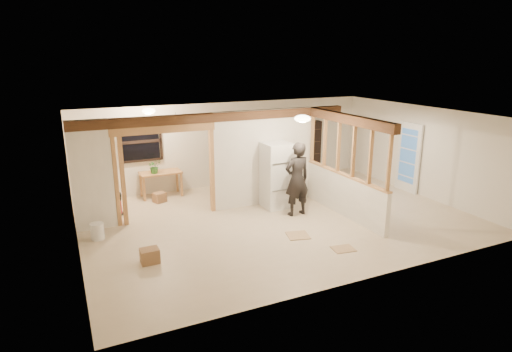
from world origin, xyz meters
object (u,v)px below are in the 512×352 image
work_table (161,184)px  refrigerator (277,175)px  bookshelf (307,149)px  woman (297,179)px  shop_vac (114,204)px

work_table → refrigerator: bearing=-40.5°
work_table → bookshelf: 4.83m
woman → work_table: (-2.70, 2.86, -0.56)m
woman → work_table: size_ratio=1.63×
shop_vac → bookshelf: 6.34m
refrigerator → work_table: size_ratio=1.50×
shop_vac → bookshelf: bearing=10.2°
work_table → shop_vac: bearing=-145.1°
work_table → bookshelf: size_ratio=0.63×
woman → bookshelf: bearing=-128.6°
refrigerator → woman: 0.77m
woman → bookshelf: 3.64m
woman → work_table: bearing=-50.1°
woman → shop_vac: bearing=-27.7°
woman → bookshelf: size_ratio=1.02×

